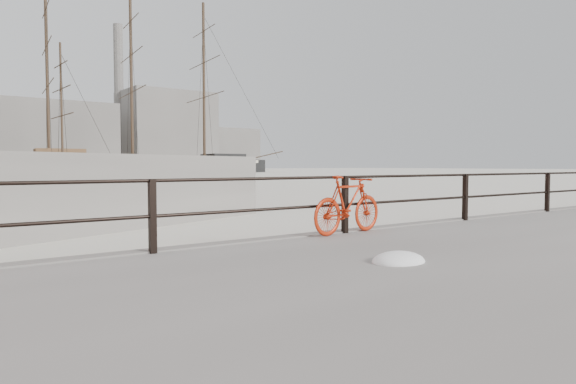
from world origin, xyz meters
TOP-DOWN VIEW (x-y plane):
  - ground at (0.00, 0.00)m, footprint 400.00×400.00m
  - guardrail at (0.00, -0.15)m, footprint 28.00×0.10m
  - bicycle at (-3.52, -0.25)m, footprint 1.70×0.43m
  - barque_black at (25.65, 92.78)m, footprint 67.75×28.62m
  - schooner_mid at (2.42, 75.99)m, footprint 29.33×13.11m
  - industrial_west at (20.00, 140.00)m, footprint 32.00×18.00m
  - industrial_mid at (55.00, 145.00)m, footprint 26.00×20.00m
  - industrial_east at (78.00, 150.00)m, footprint 20.00×16.00m
  - smokestack at (42.00, 150.00)m, footprint 2.80×2.80m

SIDE VIEW (x-z plane):
  - ground at x=0.00m, z-range 0.00..0.00m
  - barque_black at x=25.65m, z-range -18.41..18.41m
  - schooner_mid at x=2.42m, z-range -10.42..10.42m
  - guardrail at x=0.00m, z-range 0.35..1.35m
  - bicycle at x=-3.52m, z-range 0.35..1.36m
  - industrial_east at x=78.00m, z-range 0.00..14.00m
  - industrial_west at x=20.00m, z-range 0.00..18.00m
  - industrial_mid at x=55.00m, z-range 0.00..24.00m
  - smokestack at x=42.00m, z-range 0.00..44.00m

